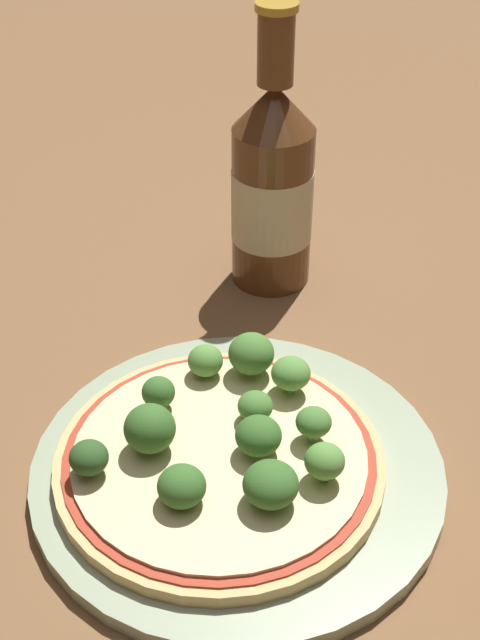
% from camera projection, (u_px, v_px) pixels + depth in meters
% --- Properties ---
extents(ground_plane, '(3.00, 3.00, 0.00)m').
position_uv_depth(ground_plane, '(216.00, 467.00, 0.60)').
color(ground_plane, brown).
extents(plate, '(0.27, 0.27, 0.01)m').
position_uv_depth(plate, '(238.00, 470.00, 0.59)').
color(plate, '#93A384').
rests_on(plate, ground_plane).
extents(pizza, '(0.22, 0.22, 0.01)m').
position_uv_depth(pizza, '(213.00, 462.00, 0.58)').
color(pizza, tan).
rests_on(pizza, plate).
extents(broccoli_floret_0, '(0.03, 0.03, 0.03)m').
position_uv_depth(broccoli_floret_0, '(182.00, 486.00, 0.53)').
color(broccoli_floret_0, '#6B8E51').
rests_on(broccoli_floret_0, pizza).
extents(broccoli_floret_1, '(0.03, 0.03, 0.03)m').
position_uv_depth(broccoli_floret_1, '(291.00, 374.00, 0.61)').
color(broccoli_floret_1, '#6B8E51').
rests_on(broccoli_floret_1, pizza).
extents(broccoli_floret_2, '(0.02, 0.02, 0.02)m').
position_uv_depth(broccoli_floret_2, '(158.00, 393.00, 0.60)').
color(broccoli_floret_2, '#6B8E51').
rests_on(broccoli_floret_2, pizza).
extents(broccoli_floret_3, '(0.03, 0.03, 0.03)m').
position_uv_depth(broccoli_floret_3, '(258.00, 436.00, 0.57)').
color(broccoli_floret_3, '#6B8E51').
rests_on(broccoli_floret_3, pizza).
extents(broccoli_floret_4, '(0.02, 0.02, 0.02)m').
position_uv_depth(broccoli_floret_4, '(89.00, 458.00, 0.55)').
color(broccoli_floret_4, '#6B8E51').
rests_on(broccoli_floret_4, pizza).
extents(broccoli_floret_5, '(0.03, 0.03, 0.02)m').
position_uv_depth(broccoli_floret_5, '(205.00, 361.00, 0.63)').
color(broccoli_floret_5, '#6B8E51').
rests_on(broccoli_floret_5, pizza).
extents(broccoli_floret_6, '(0.03, 0.03, 0.03)m').
position_uv_depth(broccoli_floret_6, '(271.00, 484.00, 0.53)').
color(broccoli_floret_6, '#6B8E51').
rests_on(broccoli_floret_6, pizza).
extents(broccoli_floret_7, '(0.03, 0.03, 0.03)m').
position_uv_depth(broccoli_floret_7, '(325.00, 461.00, 0.55)').
color(broccoli_floret_7, '#6B8E51').
rests_on(broccoli_floret_7, pizza).
extents(broccoli_floret_8, '(0.03, 0.03, 0.03)m').
position_uv_depth(broccoli_floret_8, '(149.00, 424.00, 0.57)').
color(broccoli_floret_8, '#6B8E51').
rests_on(broccoli_floret_8, pizza).
extents(broccoli_floret_9, '(0.03, 0.03, 0.03)m').
position_uv_depth(broccoli_floret_9, '(251.00, 354.00, 0.63)').
color(broccoli_floret_9, '#6B8E51').
rests_on(broccoli_floret_9, pizza).
extents(broccoli_floret_10, '(0.02, 0.02, 0.02)m').
position_uv_depth(broccoli_floret_10, '(255.00, 406.00, 0.59)').
color(broccoli_floret_10, '#6B8E51').
rests_on(broccoli_floret_10, pizza).
extents(broccoli_floret_11, '(0.02, 0.02, 0.03)m').
position_uv_depth(broccoli_floret_11, '(314.00, 423.00, 0.57)').
color(broccoli_floret_11, '#6B8E51').
rests_on(broccoli_floret_11, pizza).
extents(beer_bottle, '(0.07, 0.07, 0.24)m').
position_uv_depth(beer_bottle, '(272.00, 185.00, 0.73)').
color(beer_bottle, '#563319').
rests_on(beer_bottle, ground_plane).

